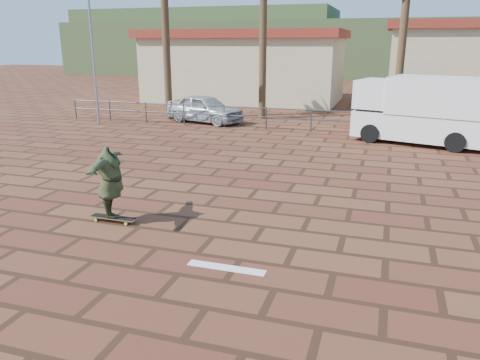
# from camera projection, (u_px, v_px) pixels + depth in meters

# --- Properties ---
(ground) EXTENTS (120.00, 120.00, 0.00)m
(ground) POSITION_uv_depth(u_px,v_px,m) (213.00, 237.00, 9.41)
(ground) COLOR brown
(ground) RESTS_ON ground
(paint_stripe) EXTENTS (1.40, 0.22, 0.01)m
(paint_stripe) POSITION_uv_depth(u_px,v_px,m) (226.00, 268.00, 8.11)
(paint_stripe) COLOR white
(paint_stripe) RESTS_ON ground
(guardrail) EXTENTS (24.06, 0.06, 1.00)m
(guardrail) POSITION_uv_depth(u_px,v_px,m) (311.00, 116.00, 20.19)
(guardrail) COLOR #47494F
(guardrail) RESTS_ON ground
(flagpole) EXTENTS (1.30, 0.10, 8.00)m
(flagpole) POSITION_uv_depth(u_px,v_px,m) (93.00, 22.00, 21.02)
(flagpole) COLOR gray
(flagpole) RESTS_ON ground
(building_west) EXTENTS (12.60, 7.60, 4.50)m
(building_west) POSITION_uv_depth(u_px,v_px,m) (246.00, 66.00, 30.62)
(building_west) COLOR beige
(building_west) RESTS_ON ground
(building_east) EXTENTS (10.60, 6.60, 5.00)m
(building_east) POSITION_uv_depth(u_px,v_px,m) (476.00, 63.00, 28.32)
(building_east) COLOR beige
(building_east) RESTS_ON ground
(hill_front) EXTENTS (70.00, 18.00, 6.00)m
(hill_front) POSITION_uv_depth(u_px,v_px,m) (365.00, 49.00, 54.27)
(hill_front) COLOR #384C28
(hill_front) RESTS_ON ground
(hill_back) EXTENTS (35.00, 14.00, 8.00)m
(hill_back) POSITION_uv_depth(u_px,v_px,m) (207.00, 40.00, 65.85)
(hill_back) COLOR #384C28
(hill_back) RESTS_ON ground
(longboard) EXTENTS (1.08, 0.25, 0.11)m
(longboard) POSITION_uv_depth(u_px,v_px,m) (113.00, 218.00, 10.18)
(longboard) COLOR olive
(longboard) RESTS_ON ground
(skateboarder) EXTENTS (1.01, 2.02, 1.58)m
(skateboarder) POSITION_uv_depth(u_px,v_px,m) (110.00, 182.00, 9.95)
(skateboarder) COLOR #30391F
(skateboarder) RESTS_ON longboard
(campervan) EXTENTS (5.24, 3.26, 2.53)m
(campervan) POSITION_uv_depth(u_px,v_px,m) (423.00, 109.00, 17.76)
(campervan) COLOR white
(campervan) RESTS_ON ground
(car_silver) EXTENTS (4.21, 2.61, 1.34)m
(car_silver) POSITION_uv_depth(u_px,v_px,m) (205.00, 109.00, 22.66)
(car_silver) COLOR #A7AAAE
(car_silver) RESTS_ON ground
(car_white) EXTENTS (4.72, 1.88, 1.53)m
(car_white) POSITION_uv_depth(u_px,v_px,m) (418.00, 106.00, 22.96)
(car_white) COLOR white
(car_white) RESTS_ON ground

